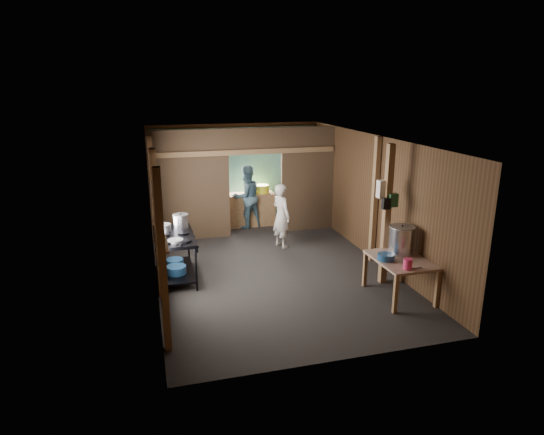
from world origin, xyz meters
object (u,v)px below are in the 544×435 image
object	(u,v)px
gas_range	(175,257)
pink_bucket	(408,264)
yellow_tub	(262,189)
stove_pot_large	(181,222)
stock_pot	(401,240)
prep_table	(399,278)
cook	(281,216)

from	to	relation	value
gas_range	pink_bucket	xyz separation A→B (m)	(3.57, -2.27, 0.35)
pink_bucket	yellow_tub	world-z (taller)	yellow_tub
stove_pot_large	stock_pot	xyz separation A→B (m)	(3.67, -1.96, -0.07)
gas_range	prep_table	world-z (taller)	gas_range
gas_range	prep_table	bearing A→B (deg)	-26.35
cook	pink_bucket	bearing A→B (deg)	177.35
stock_pot	pink_bucket	xyz separation A→B (m)	(-0.27, -0.68, -0.15)
stove_pot_large	stock_pot	bearing A→B (deg)	-28.09
stock_pot	prep_table	bearing A→B (deg)	-117.44
pink_bucket	cook	distance (m)	3.65
gas_range	cook	size ratio (longest dim) A/B	1.02
stove_pot_large	prep_table	bearing A→B (deg)	-31.88
gas_range	cook	world-z (taller)	cook
pink_bucket	yellow_tub	xyz separation A→B (m)	(-1.09, 5.31, 0.17)
stock_pot	pink_bucket	bearing A→B (deg)	-111.43
prep_table	cook	distance (m)	3.31
gas_range	stock_pot	xyz separation A→B (m)	(3.84, -1.59, 0.50)
yellow_tub	stock_pot	bearing A→B (deg)	-73.64
prep_table	stock_pot	distance (m)	0.65
stock_pot	yellow_tub	bearing A→B (deg)	106.36
gas_range	stock_pot	bearing A→B (deg)	-22.55
prep_table	stove_pot_large	size ratio (longest dim) A/B	3.85
prep_table	stock_pot	bearing A→B (deg)	62.56
pink_bucket	yellow_tub	size ratio (longest dim) A/B	0.47
pink_bucket	yellow_tub	bearing A→B (deg)	101.64
stock_pot	pink_bucket	world-z (taller)	stock_pot
prep_table	pink_bucket	xyz separation A→B (m)	(-0.14, -0.43, 0.44)
gas_range	stove_pot_large	bearing A→B (deg)	64.94
stock_pot	yellow_tub	distance (m)	4.83
stove_pot_large	yellow_tub	world-z (taller)	stove_pot_large
prep_table	stove_pot_large	distance (m)	4.22
stock_pot	stove_pot_large	bearing A→B (deg)	151.91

